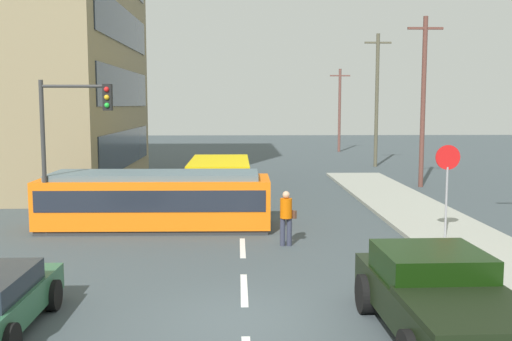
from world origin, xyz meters
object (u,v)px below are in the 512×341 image
object	(u,v)px
pedestrian_crossing	(286,215)
utility_pole_mid	(423,99)
utility_pole_far	(377,98)
pickup_truck_parked	(440,297)
stop_sign	(447,172)
traffic_light_mast	(70,129)
utility_pole_distant	(340,109)
city_bus	(220,178)
streetcar_tram	(156,199)

from	to	relation	value
pedestrian_crossing	utility_pole_mid	distance (m)	15.35
utility_pole_mid	utility_pole_far	xyz separation A→B (m)	(-0.03, 10.02, 0.15)
pickup_truck_parked	stop_sign	xyz separation A→B (m)	(2.81, 7.65, 1.40)
stop_sign	traffic_light_mast	xyz separation A→B (m)	(-11.80, 1.21, 1.29)
pedestrian_crossing	utility_pole_distant	bearing A→B (deg)	77.79
pickup_truck_parked	traffic_light_mast	xyz separation A→B (m)	(-8.99, 8.86, 2.69)
city_bus	pickup_truck_parked	world-z (taller)	city_bus
stop_sign	utility_pole_far	bearing A→B (deg)	82.34
stop_sign	pedestrian_crossing	bearing A→B (deg)	-175.78
utility_pole_distant	stop_sign	bearing A→B (deg)	-94.35
streetcar_tram	traffic_light_mast	distance (m)	3.71
utility_pole_mid	utility_pole_far	size ratio (longest dim) A/B	0.97
pedestrian_crossing	utility_pole_distant	world-z (taller)	utility_pole_distant
traffic_light_mast	utility_pole_mid	size ratio (longest dim) A/B	0.58
streetcar_tram	stop_sign	size ratio (longest dim) A/B	2.72
utility_pole_far	utility_pole_mid	bearing A→B (deg)	-89.81
traffic_light_mast	pedestrian_crossing	bearing A→B (deg)	-13.09
pedestrian_crossing	utility_pole_mid	xyz separation A→B (m)	(8.02, 12.59, 3.57)
pickup_truck_parked	utility_pole_far	world-z (taller)	utility_pole_far
city_bus	pedestrian_crossing	size ratio (longest dim) A/B	3.41
city_bus	pedestrian_crossing	bearing A→B (deg)	-74.14
pickup_truck_parked	utility_pole_distant	distance (m)	43.13
traffic_light_mast	city_bus	bearing A→B (deg)	54.16
pickup_truck_parked	traffic_light_mast	world-z (taller)	traffic_light_mast
utility_pole_mid	pickup_truck_parked	bearing A→B (deg)	-106.36
streetcar_tram	pickup_truck_parked	bearing A→B (deg)	-57.00
city_bus	traffic_light_mast	xyz separation A→B (m)	(-4.56, -6.32, 2.42)
utility_pole_mid	utility_pole_distant	bearing A→B (deg)	90.90
streetcar_tram	traffic_light_mast	world-z (taller)	traffic_light_mast
streetcar_tram	stop_sign	xyz separation A→B (m)	(9.28, -2.31, 1.19)
pickup_truck_parked	utility_pole_mid	xyz separation A→B (m)	(5.83, 19.87, 3.71)
streetcar_tram	utility_pole_distant	world-z (taller)	utility_pole_distant
traffic_light_mast	streetcar_tram	bearing A→B (deg)	23.51
utility_pole_mid	utility_pole_far	bearing A→B (deg)	90.19
pedestrian_crossing	utility_pole_far	xyz separation A→B (m)	(7.98, 22.61, 3.72)
city_bus	utility_pole_far	size ratio (longest dim) A/B	0.64
stop_sign	utility_pole_distant	world-z (taller)	utility_pole_distant
traffic_light_mast	utility_pole_far	xyz separation A→B (m)	(14.79, 21.03, 1.18)
pedestrian_crossing	pickup_truck_parked	world-z (taller)	pedestrian_crossing
pickup_truck_parked	utility_pole_mid	size ratio (longest dim) A/B	0.58
streetcar_tram	stop_sign	world-z (taller)	stop_sign
utility_pole_far	utility_pole_distant	bearing A→B (deg)	91.46
pedestrian_crossing	utility_pole_distant	xyz separation A→B (m)	(7.66, 35.39, 2.92)
streetcar_tram	utility_pole_mid	xyz separation A→B (m)	(12.30, 9.91, 3.51)
streetcar_tram	city_bus	xyz separation A→B (m)	(2.04, 5.22, 0.06)
city_bus	utility_pole_far	xyz separation A→B (m)	(10.23, 14.71, 3.60)
pickup_truck_parked	utility_pole_far	xyz separation A→B (m)	(5.80, 29.89, 3.87)
utility_pole_far	pickup_truck_parked	bearing A→B (deg)	-100.98
pickup_truck_parked	utility_pole_distant	bearing A→B (deg)	82.69
city_bus	utility_pole_mid	bearing A→B (deg)	24.60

